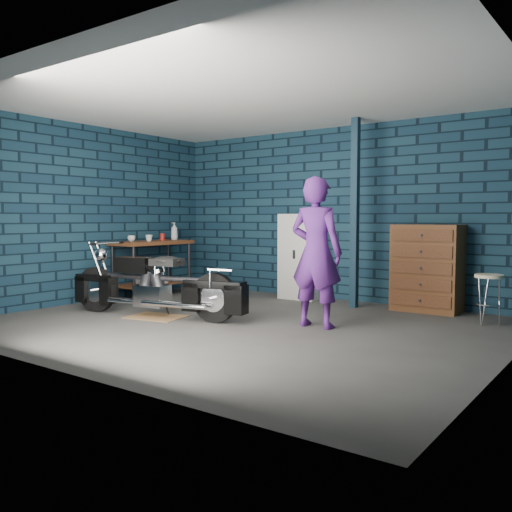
% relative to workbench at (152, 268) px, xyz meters
% --- Properties ---
extents(ground, '(6.00, 6.00, 0.00)m').
position_rel_workbench_xyz_m(ground, '(2.68, -1.07, -0.46)').
color(ground, '#44423F').
rests_on(ground, ground).
extents(room_walls, '(6.02, 5.01, 2.71)m').
position_rel_workbench_xyz_m(room_walls, '(2.68, -0.52, 1.45)').
color(room_walls, '#102738').
rests_on(room_walls, ground).
extents(support_post, '(0.10, 0.10, 2.70)m').
position_rel_workbench_xyz_m(support_post, '(3.23, 0.88, 0.90)').
color(support_post, '#112737').
rests_on(support_post, ground).
extents(workbench, '(0.60, 1.40, 0.91)m').
position_rel_workbench_xyz_m(workbench, '(0.00, 0.00, 0.00)').
color(workbench, brown).
rests_on(workbench, ground).
extents(drip_mat, '(0.80, 0.66, 0.01)m').
position_rel_workbench_xyz_m(drip_mat, '(1.50, -1.35, -0.45)').
color(drip_mat, brown).
rests_on(drip_mat, ground).
extents(motorcycle, '(2.27, 1.00, 0.97)m').
position_rel_workbench_xyz_m(motorcycle, '(1.50, -1.35, 0.03)').
color(motorcycle, black).
rests_on(motorcycle, ground).
extents(person, '(0.66, 0.45, 1.76)m').
position_rel_workbench_xyz_m(person, '(3.49, -0.69, 0.43)').
color(person, '#4F1E71').
rests_on(person, ground).
extents(storage_bin, '(0.47, 0.33, 0.29)m').
position_rel_workbench_xyz_m(storage_bin, '(0.02, -0.06, -0.31)').
color(storage_bin, gray).
rests_on(storage_bin, ground).
extents(locker, '(0.63, 0.45, 1.35)m').
position_rel_workbench_xyz_m(locker, '(2.18, 1.16, 0.22)').
color(locker, silver).
rests_on(locker, ground).
extents(tool_chest, '(0.90, 0.50, 1.20)m').
position_rel_workbench_xyz_m(tool_chest, '(4.19, 1.16, 0.14)').
color(tool_chest, brown).
rests_on(tool_chest, ground).
extents(shop_stool, '(0.35, 0.35, 0.61)m').
position_rel_workbench_xyz_m(shop_stool, '(5.10, 0.69, -0.15)').
color(shop_stool, beige).
rests_on(shop_stool, ground).
extents(cup_a, '(0.12, 0.12, 0.10)m').
position_rel_workbench_xyz_m(cup_a, '(-0.11, -0.35, 0.50)').
color(cup_a, beige).
rests_on(cup_a, workbench).
extents(cup_b, '(0.12, 0.12, 0.11)m').
position_rel_workbench_xyz_m(cup_b, '(0.11, -0.17, 0.51)').
color(cup_b, beige).
rests_on(cup_b, workbench).
extents(mug_red, '(0.09, 0.09, 0.12)m').
position_rel_workbench_xyz_m(mug_red, '(0.03, 0.20, 0.51)').
color(mug_red, maroon).
rests_on(mug_red, workbench).
extents(bottle, '(0.13, 0.13, 0.30)m').
position_rel_workbench_xyz_m(bottle, '(-0.03, 0.55, 0.61)').
color(bottle, gray).
rests_on(bottle, workbench).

